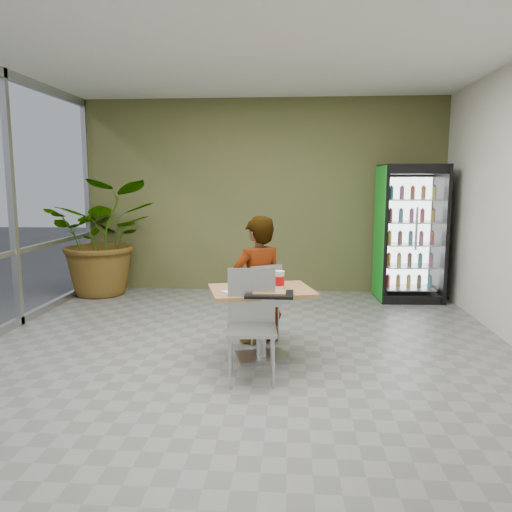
% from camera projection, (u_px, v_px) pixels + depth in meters
% --- Properties ---
extents(ground, '(7.00, 7.00, 0.00)m').
position_uv_depth(ground, '(240.00, 363.00, 5.11)').
color(ground, gray).
rests_on(ground, ground).
extents(room_envelope, '(6.00, 7.00, 3.20)m').
position_uv_depth(room_envelope, '(240.00, 206.00, 4.88)').
color(room_envelope, silver).
rests_on(room_envelope, ground).
extents(dining_table, '(1.17, 0.96, 0.75)m').
position_uv_depth(dining_table, '(261.00, 309.00, 5.14)').
color(dining_table, tan).
rests_on(dining_table, ground).
extents(chair_far, '(0.56, 0.56, 0.91)m').
position_uv_depth(chair_far, '(262.00, 297.00, 5.71)').
color(chair_far, '#A7AAAC').
rests_on(chair_far, ground).
extents(chair_near, '(0.49, 0.50, 1.02)m').
position_uv_depth(chair_near, '(252.00, 315.00, 4.67)').
color(chair_near, '#A7AAAC').
rests_on(chair_near, ground).
extents(seated_woman, '(0.77, 0.70, 1.76)m').
position_uv_depth(seated_woman, '(258.00, 292.00, 5.73)').
color(seated_woman, black).
rests_on(seated_woman, ground).
extents(pizza_plate, '(0.36, 0.32, 0.03)m').
position_uv_depth(pizza_plate, '(254.00, 285.00, 5.20)').
color(pizza_plate, white).
rests_on(pizza_plate, dining_table).
extents(soda_cup, '(0.10, 0.10, 0.18)m').
position_uv_depth(soda_cup, '(279.00, 280.00, 5.11)').
color(soda_cup, white).
rests_on(soda_cup, dining_table).
extents(napkin_stack, '(0.20, 0.20, 0.02)m').
position_uv_depth(napkin_stack, '(231.00, 292.00, 4.91)').
color(napkin_stack, white).
rests_on(napkin_stack, dining_table).
extents(cafeteria_tray, '(0.46, 0.34, 0.03)m').
position_uv_depth(cafeteria_tray, '(269.00, 294.00, 4.79)').
color(cafeteria_tray, black).
rests_on(cafeteria_tray, dining_table).
extents(beverage_fridge, '(0.99, 0.78, 2.10)m').
position_uv_depth(beverage_fridge, '(410.00, 233.00, 7.73)').
color(beverage_fridge, black).
rests_on(beverage_fridge, ground).
extents(potted_plant, '(2.04, 1.89, 1.88)m').
position_uv_depth(potted_plant, '(104.00, 237.00, 8.15)').
color(potted_plant, '#2D7033').
rests_on(potted_plant, ground).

